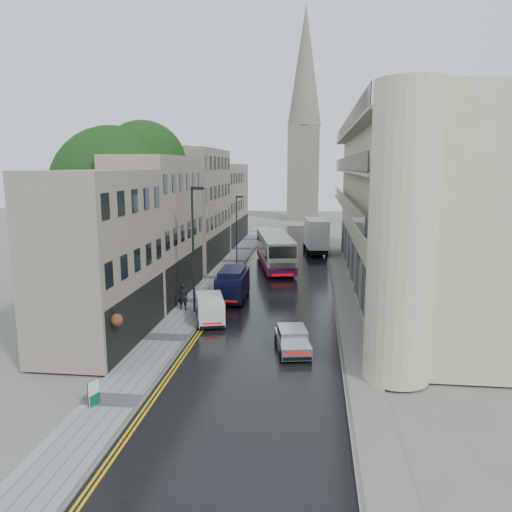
% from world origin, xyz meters
% --- Properties ---
extents(ground, '(200.00, 200.00, 0.00)m').
position_xyz_m(ground, '(0.00, 0.00, 0.00)').
color(ground, slate).
rests_on(ground, ground).
extents(road, '(9.00, 85.00, 0.02)m').
position_xyz_m(road, '(0.00, 27.50, 0.01)').
color(road, black).
rests_on(road, ground).
extents(left_sidewalk, '(2.70, 85.00, 0.12)m').
position_xyz_m(left_sidewalk, '(-5.85, 27.50, 0.06)').
color(left_sidewalk, gray).
rests_on(left_sidewalk, ground).
extents(right_sidewalk, '(1.80, 85.00, 0.12)m').
position_xyz_m(right_sidewalk, '(5.40, 27.50, 0.06)').
color(right_sidewalk, slate).
rests_on(right_sidewalk, ground).
extents(old_shop_row, '(4.50, 56.00, 12.00)m').
position_xyz_m(old_shop_row, '(-9.45, 30.00, 6.00)').
color(old_shop_row, gray).
rests_on(old_shop_row, ground).
extents(modern_block, '(8.00, 40.00, 14.00)m').
position_xyz_m(modern_block, '(10.30, 26.00, 7.00)').
color(modern_block, beige).
rests_on(modern_block, ground).
extents(church_spire, '(6.40, 6.40, 40.00)m').
position_xyz_m(church_spire, '(0.50, 82.00, 20.00)').
color(church_spire, '#756A5D').
rests_on(church_spire, ground).
extents(tree_near, '(10.56, 10.56, 13.89)m').
position_xyz_m(tree_near, '(-12.50, 20.00, 6.95)').
color(tree_near, black).
rests_on(tree_near, ground).
extents(tree_far, '(9.24, 9.24, 12.46)m').
position_xyz_m(tree_far, '(-12.20, 33.00, 6.23)').
color(tree_far, black).
rests_on(tree_far, ground).
extents(cream_bus, '(5.15, 12.66, 3.37)m').
position_xyz_m(cream_bus, '(-1.71, 29.97, 1.70)').
color(cream_bus, beige).
rests_on(cream_bus, road).
extents(white_lorry, '(3.30, 8.18, 4.18)m').
position_xyz_m(white_lorry, '(2.16, 40.72, 2.11)').
color(white_lorry, silver).
rests_on(white_lorry, road).
extents(silver_hatchback, '(2.29, 3.97, 1.40)m').
position_xyz_m(silver_hatchback, '(1.31, 8.23, 0.72)').
color(silver_hatchback, '#BABAC0').
rests_on(silver_hatchback, road).
extents(white_van, '(2.66, 4.22, 1.77)m').
position_xyz_m(white_van, '(-4.30, 12.96, 0.91)').
color(white_van, silver).
rests_on(white_van, road).
extents(navy_van, '(2.11, 5.14, 2.61)m').
position_xyz_m(navy_van, '(-4.27, 18.54, 1.32)').
color(navy_van, black).
rests_on(navy_van, road).
extents(pedestrian, '(0.73, 0.50, 1.94)m').
position_xyz_m(pedestrian, '(-6.42, 16.78, 1.09)').
color(pedestrian, black).
rests_on(pedestrian, left_sidewalk).
extents(lamp_post_near, '(1.01, 0.55, 8.80)m').
position_xyz_m(lamp_post_near, '(-5.45, 16.31, 4.52)').
color(lamp_post_near, black).
rests_on(lamp_post_near, left_sidewalk).
extents(lamp_post_far, '(0.83, 0.38, 7.18)m').
position_xyz_m(lamp_post_far, '(-5.12, 33.57, 3.71)').
color(lamp_post_far, black).
rests_on(lamp_post_far, left_sidewalk).
extents(estate_sign, '(0.29, 0.64, 1.08)m').
position_xyz_m(estate_sign, '(-6.43, 2.03, 0.66)').
color(estate_sign, white).
rests_on(estate_sign, left_sidewalk).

